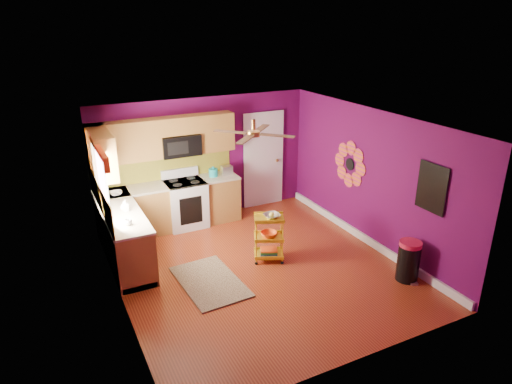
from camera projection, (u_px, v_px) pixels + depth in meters
ground at (259, 268)px, 7.70m from camera, size 5.00×5.00×0.00m
room_envelope at (261, 177)px, 7.12m from camera, size 4.54×5.04×2.52m
lower_cabinets at (151, 219)px, 8.50m from camera, size 2.81×2.31×0.94m
electric_range at (186, 203)px, 9.11m from camera, size 0.76×0.66×1.13m
upper_cabinetry at (145, 143)px, 8.34m from camera, size 2.80×2.30×1.26m
left_window at (100, 172)px, 7.03m from camera, size 0.08×1.35×1.08m
panel_door at (263, 161)px, 9.95m from camera, size 0.95×0.11×2.15m
right_wall_art at (384, 174)px, 7.82m from camera, size 0.04×2.74×1.04m
ceiling_fan at (254, 133)px, 7.04m from camera, size 1.01×1.01×0.26m
shag_rug at (210, 282)px, 7.29m from camera, size 0.95×1.48×0.02m
rolling_cart at (269, 236)px, 7.79m from camera, size 0.61×0.54×0.90m
trash_can at (408, 261)px, 7.26m from camera, size 0.46×0.46×0.68m
teal_kettle at (213, 172)px, 9.21m from camera, size 0.18×0.18×0.21m
toaster at (227, 170)px, 9.33m from camera, size 0.22×0.15×0.18m
soap_bottle_a at (126, 205)px, 7.58m from camera, size 0.09×0.09×0.19m
soap_bottle_b at (124, 206)px, 7.60m from camera, size 0.13×0.13×0.17m
counter_dish at (116, 193)px, 8.28m from camera, size 0.23×0.23×0.06m
counter_cup at (128, 222)px, 7.07m from camera, size 0.12×0.12×0.09m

